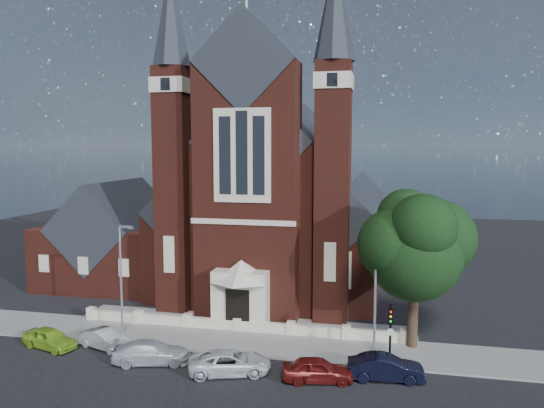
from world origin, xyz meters
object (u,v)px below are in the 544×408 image
Objects in this scene: traffic_signal at (390,327)px; car_dark_red at (318,370)px; car_navy at (386,368)px; car_silver_b at (151,352)px; street_tree at (417,248)px; parish_hall at (117,242)px; street_lamp_right at (377,288)px; car_white_suv at (230,362)px; church at (282,200)px; car_silver_a at (105,339)px; car_lime_van at (50,338)px; street_lamp_left at (122,273)px.

car_dark_red is at bearing -144.11° from traffic_signal.
car_silver_b is at bearing 87.00° from car_navy.
street_tree is 2.67× the size of traffic_signal.
street_tree reaches higher than parish_hall.
street_tree is 1.32× the size of street_lamp_right.
church is at bearing -14.13° from car_white_suv.
street_tree is at bearing -60.14° from car_silver_a.
traffic_signal is (-1.60, -3.28, -4.38)m from street_tree.
church is at bearing -2.20° from car_silver_a.
traffic_signal is at bearing -61.80° from church.
car_lime_van is 13.21m from car_white_suv.
traffic_signal is at bearing -68.90° from car_silver_a.
car_navy is at bearing -102.45° from car_silver_b.
car_silver_b is (4.14, -1.57, 0.06)m from car_silver_a.
street_lamp_left is 15.95m from car_dark_red.
church reaches higher than street_lamp_right.
car_silver_b is 1.17× the size of car_dark_red.
parish_hall is at bearing 25.42° from car_white_suv.
traffic_signal is at bearing -90.07° from car_white_suv.
car_white_suv is 5.33m from car_dark_red.
street_lamp_right is at bearing -88.37° from car_silver_b.
church reaches higher than car_lime_van.
car_dark_red is (6.88, -23.50, -7.47)m from church.
car_lime_van is 1.03× the size of car_silver_a.
car_white_suv is at bearing 91.12° from car_navy.
street_lamp_left reaches higher than car_white_suv.
car_navy is at bearing -96.73° from traffic_signal.
street_tree is 2.70× the size of car_silver_a.
car_navy is at bearing -33.16° from parish_hall.
street_lamp_left is (-7.91, -18.94, -3.59)m from church.
street_lamp_left reaches higher than traffic_signal.
street_lamp_right is at bearing 0.00° from street_lamp_left.
car_lime_van is at bearing -117.47° from church.
church is at bearing -11.59° from car_lime_van.
church reaches higher than car_dark_red.
car_white_suv is at bearing -46.68° from parish_hall.
street_lamp_left is at bearing 73.60° from car_navy.
traffic_signal reaches higher than car_navy.
parish_hall is 29.62m from street_lamp_right.
car_navy is at bearing -74.73° from car_silver_a.
car_white_suv is at bearing 79.78° from car_dark_red.
car_navy is at bearing -10.58° from street_lamp_left.
street_lamp_right reaches higher than car_white_suv.
car_white_suv is at bearing -79.47° from car_lime_van.
church is 4.31× the size of street_lamp_left.
street_lamp_left is at bearing 175.24° from traffic_signal.
street_lamp_left is 6.35m from car_lime_van.
car_dark_red is (14.79, -4.56, -3.88)m from street_lamp_left.
parish_hall is 31.27m from street_tree.
car_navy reaches higher than car_silver_b.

